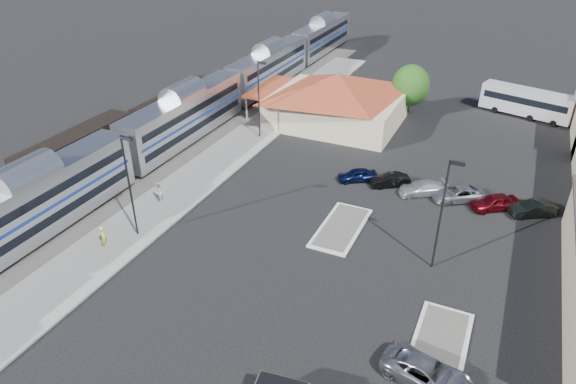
% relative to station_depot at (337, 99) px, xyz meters
% --- Properties ---
extents(ground, '(280.00, 280.00, 0.00)m').
position_rel_station_depot_xyz_m(ground, '(4.56, -24.00, -3.13)').
color(ground, black).
rests_on(ground, ground).
extents(railbed, '(16.00, 100.00, 0.12)m').
position_rel_station_depot_xyz_m(railbed, '(-16.44, -16.00, -3.07)').
color(railbed, '#4C4944').
rests_on(railbed, ground).
extents(platform, '(5.50, 92.00, 0.18)m').
position_rel_station_depot_xyz_m(platform, '(-7.44, -18.00, -3.04)').
color(platform, gray).
rests_on(platform, ground).
extents(passenger_train, '(3.00, 104.00, 5.55)m').
position_rel_station_depot_xyz_m(passenger_train, '(-13.44, -12.48, -0.26)').
color(passenger_train, silver).
rests_on(passenger_train, ground).
extents(freight_cars, '(2.80, 46.00, 4.00)m').
position_rel_station_depot_xyz_m(freight_cars, '(-19.44, -22.88, -1.21)').
color(freight_cars, black).
rests_on(freight_cars, ground).
extents(station_depot, '(18.35, 12.24, 6.20)m').
position_rel_station_depot_xyz_m(station_depot, '(0.00, 0.00, 0.00)').
color(station_depot, beige).
rests_on(station_depot, ground).
extents(traffic_island_south, '(3.30, 7.50, 0.21)m').
position_rel_station_depot_xyz_m(traffic_island_south, '(8.56, -22.00, -3.03)').
color(traffic_island_south, silver).
rests_on(traffic_island_south, ground).
extents(traffic_island_north, '(3.30, 7.50, 0.21)m').
position_rel_station_depot_xyz_m(traffic_island_north, '(18.56, -32.00, -3.03)').
color(traffic_island_north, silver).
rests_on(traffic_island_north, ground).
extents(lamp_plat_s, '(1.08, 0.25, 9.00)m').
position_rel_station_depot_xyz_m(lamp_plat_s, '(-6.34, -30.00, 2.21)').
color(lamp_plat_s, black).
rests_on(lamp_plat_s, ground).
extents(lamp_plat_n, '(1.08, 0.25, 9.00)m').
position_rel_station_depot_xyz_m(lamp_plat_n, '(-6.34, -8.00, 2.21)').
color(lamp_plat_n, black).
rests_on(lamp_plat_n, ground).
extents(lamp_lot, '(1.08, 0.25, 9.00)m').
position_rel_station_depot_xyz_m(lamp_lot, '(16.66, -24.00, 2.21)').
color(lamp_lot, black).
rests_on(lamp_lot, ground).
extents(tree_depot, '(4.71, 4.71, 6.63)m').
position_rel_station_depot_xyz_m(tree_depot, '(7.56, 6.00, 0.89)').
color(tree_depot, '#382314').
rests_on(tree_depot, ground).
extents(suv, '(5.80, 3.62, 1.50)m').
position_rel_station_depot_xyz_m(suv, '(18.39, -35.02, -2.38)').
color(suv, '#9DA0A5').
rests_on(suv, ground).
extents(coach_bus, '(11.32, 5.32, 3.56)m').
position_rel_station_depot_xyz_m(coach_bus, '(21.19, 12.00, -1.08)').
color(coach_bus, silver).
rests_on(coach_bus, ground).
extents(person_a, '(0.67, 0.80, 1.88)m').
position_rel_station_depot_xyz_m(person_a, '(-7.53, -32.57, -2.01)').
color(person_a, '#D3E046').
rests_on(person_a, platform).
extents(person_b, '(0.82, 1.01, 1.92)m').
position_rel_station_depot_xyz_m(person_b, '(-7.98, -25.00, -1.99)').
color(person_b, white).
rests_on(person_b, platform).
extents(parked_car_a, '(4.08, 3.31, 1.31)m').
position_rel_station_depot_xyz_m(parked_car_a, '(7.14, -13.36, -2.48)').
color(parked_car_a, '#0B133B').
rests_on(parked_car_a, ground).
extents(parked_car_b, '(3.97, 3.23, 1.27)m').
position_rel_station_depot_xyz_m(parked_car_b, '(10.34, -13.06, -2.50)').
color(parked_car_b, black).
rests_on(parked_car_b, ground).
extents(parked_car_c, '(4.80, 3.90, 1.31)m').
position_rel_station_depot_xyz_m(parked_car_c, '(13.54, -13.36, -2.48)').
color(parked_car_c, silver).
rests_on(parked_car_c, ground).
extents(parked_car_d, '(5.27, 4.43, 1.34)m').
position_rel_station_depot_xyz_m(parked_car_d, '(16.74, -13.06, -2.46)').
color(parked_car_d, gray).
rests_on(parked_car_d, ground).
extents(parked_car_e, '(4.47, 3.83, 1.45)m').
position_rel_station_depot_xyz_m(parked_car_e, '(19.94, -13.36, -2.41)').
color(parked_car_e, maroon).
rests_on(parked_car_e, ground).
extents(parked_car_f, '(4.31, 3.35, 1.37)m').
position_rel_station_depot_xyz_m(parked_car_f, '(23.14, -13.06, -2.45)').
color(parked_car_f, black).
rests_on(parked_car_f, ground).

